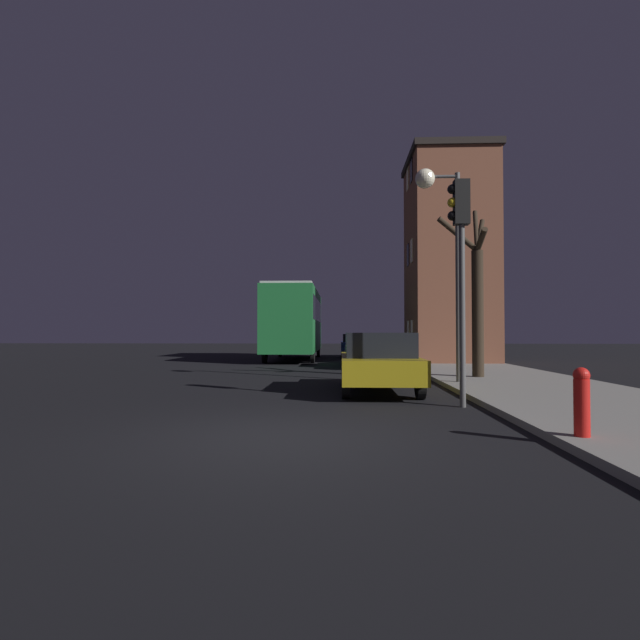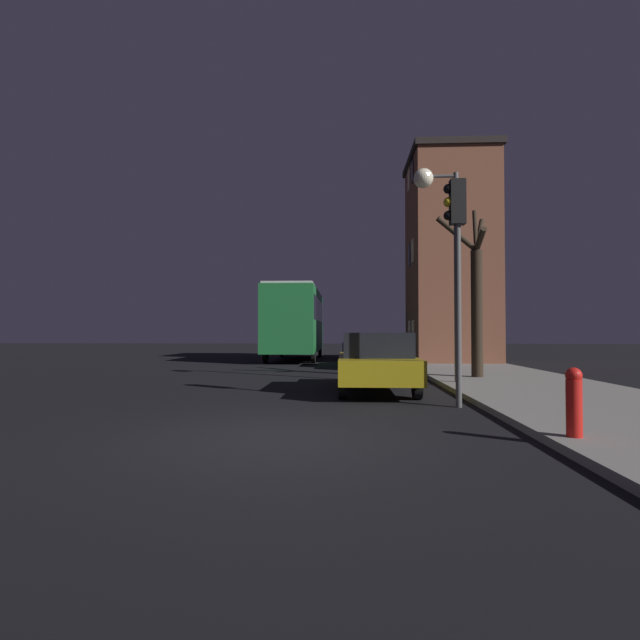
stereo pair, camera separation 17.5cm
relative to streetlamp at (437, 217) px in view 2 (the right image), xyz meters
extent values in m
plane|color=black|center=(-3.60, -6.82, -4.71)|extent=(120.00, 120.00, 0.00)
cube|color=brown|center=(2.55, 10.51, 0.27)|extent=(3.77, 4.73, 9.72)
cube|color=black|center=(2.55, 10.51, 5.28)|extent=(4.01, 4.97, 0.30)
cube|color=#E5C67F|center=(0.65, 9.85, -3.19)|extent=(0.03, 0.70, 1.10)
cube|color=#E5C67F|center=(0.65, 11.17, -3.19)|extent=(0.03, 0.70, 1.10)
cube|color=#E5C67F|center=(0.65, 9.85, 0.67)|extent=(0.03, 0.70, 1.10)
cube|color=black|center=(0.65, 11.17, 0.67)|extent=(0.03, 0.70, 1.10)
cube|color=black|center=(0.65, 9.85, 4.53)|extent=(0.03, 0.70, 1.10)
cube|color=#E5C67F|center=(0.65, 11.17, 4.53)|extent=(0.03, 0.70, 1.10)
cylinder|color=#4C4C4C|center=(0.53, 0.00, -1.67)|extent=(0.14, 0.14, 5.83)
cylinder|color=#4C4C4C|center=(0.08, 0.00, 1.15)|extent=(0.90, 0.09, 0.09)
sphere|color=#F4EAC6|center=(-0.37, 0.00, 1.10)|extent=(0.55, 0.55, 0.55)
cylinder|color=#4C4C4C|center=(-0.31, -3.93, -2.89)|extent=(0.12, 0.12, 3.65)
cube|color=black|center=(-0.31, -3.93, -0.61)|extent=(0.30, 0.24, 0.90)
sphere|color=black|center=(-0.49, -3.93, -0.34)|extent=(0.20, 0.20, 0.20)
sphere|color=yellow|center=(-0.49, -3.93, -0.61)|extent=(0.20, 0.20, 0.20)
sphere|color=black|center=(-0.49, -3.93, -0.88)|extent=(0.20, 0.20, 0.20)
cylinder|color=#2D2319|center=(1.50, 1.60, -2.64)|extent=(0.36, 0.36, 3.91)
cylinder|color=#2D2319|center=(1.50, 1.19, -0.43)|extent=(0.19, 0.92, 0.65)
cylinder|color=#2D2319|center=(1.58, 2.01, 0.02)|extent=(0.33, 0.98, 1.48)
cylinder|color=#2D2319|center=(0.88, 1.45, -0.21)|extent=(1.37, 0.49, 1.08)
cylinder|color=#2D2319|center=(1.67, 1.90, -0.15)|extent=(0.53, 0.79, 1.15)
cube|color=#1E6B33|center=(-5.28, 13.40, -2.59)|extent=(2.53, 9.54, 3.28)
cube|color=black|center=(-5.28, 13.40, -2.00)|extent=(2.55, 8.78, 1.18)
cube|color=#B2B2B2|center=(-5.28, 13.40, -0.89)|extent=(2.41, 9.06, 0.12)
cylinder|color=black|center=(-4.11, 16.50, -4.23)|extent=(0.18, 0.96, 0.96)
cylinder|color=black|center=(-6.46, 16.50, -4.23)|extent=(0.18, 0.96, 0.96)
cylinder|color=black|center=(-4.11, 10.30, -4.23)|extent=(0.18, 0.96, 0.96)
cylinder|color=black|center=(-6.46, 10.30, -4.23)|extent=(0.18, 0.96, 0.96)
cube|color=olive|center=(-1.80, -1.24, -4.09)|extent=(1.83, 4.77, 0.55)
cube|color=black|center=(-1.80, -1.47, -3.52)|extent=(1.61, 2.48, 0.58)
cylinder|color=black|center=(-0.97, 0.32, -4.37)|extent=(0.18, 0.69, 0.69)
cylinder|color=black|center=(-2.62, 0.32, -4.37)|extent=(0.18, 0.69, 0.69)
cylinder|color=black|center=(-0.97, -2.79, -4.37)|extent=(0.18, 0.69, 0.69)
cylinder|color=black|center=(-2.62, -2.79, -4.37)|extent=(0.18, 0.69, 0.69)
cube|color=black|center=(-1.64, 7.62, -4.12)|extent=(1.79, 4.15, 0.61)
cube|color=black|center=(-1.64, 7.42, -3.53)|extent=(1.58, 2.16, 0.58)
cylinder|color=black|center=(-0.84, 8.97, -4.43)|extent=(0.18, 0.56, 0.56)
cylinder|color=black|center=(-2.45, 8.97, -4.43)|extent=(0.18, 0.56, 0.56)
cylinder|color=black|center=(-0.84, 6.27, -4.43)|extent=(0.18, 0.56, 0.56)
cylinder|color=black|center=(-2.45, 6.27, -4.43)|extent=(0.18, 0.56, 0.56)
cube|color=navy|center=(-1.80, 16.25, -4.09)|extent=(1.84, 4.34, 0.58)
cube|color=black|center=(-1.80, 16.03, -3.56)|extent=(1.62, 2.25, 0.48)
cylinder|color=black|center=(-0.98, 17.66, -4.38)|extent=(0.18, 0.67, 0.67)
cylinder|color=black|center=(-2.63, 17.66, -4.38)|extent=(0.18, 0.67, 0.67)
cylinder|color=black|center=(-0.98, 14.84, -4.38)|extent=(0.18, 0.67, 0.67)
cylinder|color=black|center=(-2.63, 14.84, -4.38)|extent=(0.18, 0.67, 0.67)
cylinder|color=red|center=(0.42, -7.28, -4.21)|extent=(0.20, 0.20, 0.75)
sphere|color=red|center=(0.42, -7.28, -3.79)|extent=(0.21, 0.21, 0.21)
camera|label=1|loc=(-2.74, -13.99, -3.23)|focal=28.00mm
camera|label=2|loc=(-2.56, -13.98, -3.23)|focal=28.00mm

